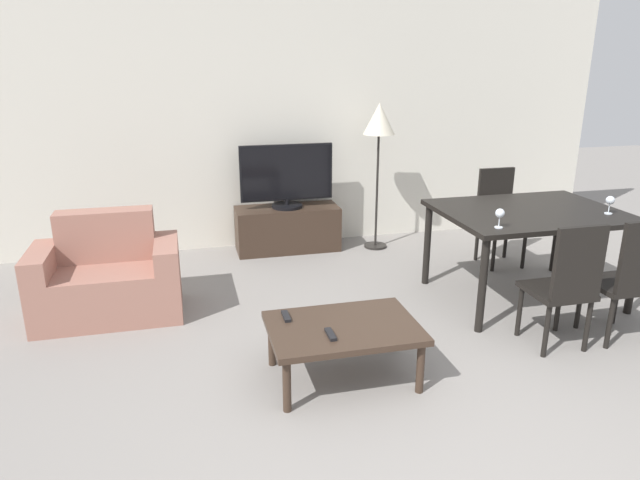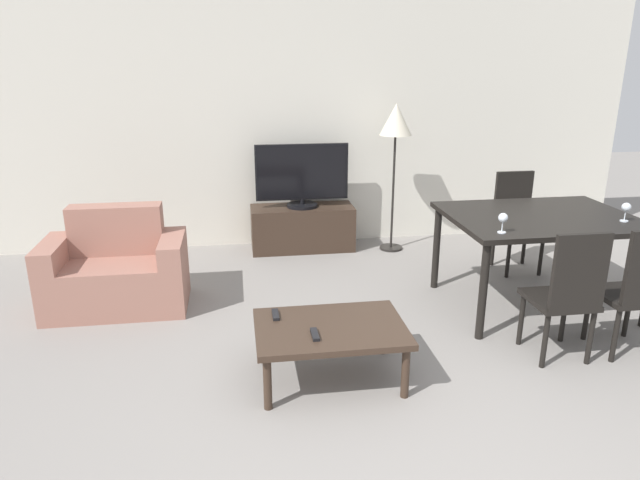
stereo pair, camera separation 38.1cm
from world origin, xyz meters
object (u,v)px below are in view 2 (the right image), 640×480
Objects in this scene: armchair at (117,272)px; tv_stand at (302,228)px; coffee_table at (330,332)px; dining_chair_near_right at (638,287)px; dining_chair_far at (516,218)px; dining_table at (540,224)px; dining_chair_near at (568,291)px; floor_lamp at (396,126)px; remote_secondary at (275,315)px; wine_glass_center at (626,208)px; remote_primary at (315,334)px; tv at (302,176)px; wine_glass_left at (503,219)px.

tv_stand is (1.67, 1.23, -0.07)m from armchair.
coffee_table is 2.09m from dining_chair_near_right.
dining_chair_near_right is (0.00, -1.73, 0.00)m from dining_chair_far.
tv_stand is at bearing 134.72° from dining_table.
floor_lamp is (-0.51, 2.44, 0.80)m from dining_chair_near.
dining_chair_near_right is (0.25, -0.86, -0.20)m from dining_table.
dining_chair_near_right is at bearing -52.89° from tv_stand.
armchair is at bearing -143.58° from tv_stand.
wine_glass_center is (2.69, 0.42, 0.49)m from remote_secondary.
tv_stand is at bearing 79.12° from remote_secondary.
dining_table is at bearing -8.20° from armchair.
dining_chair_far is at bearing 32.64° from remote_secondary.
dining_chair_far is (3.62, 0.38, 0.20)m from armchair.
dining_chair_near_right is (3.62, -1.35, 0.20)m from armchair.
dining_chair_near_right is at bearing -73.72° from dining_table.
tv_stand is at bearing 127.11° from dining_chair_near_right.
armchair is 2.05m from remote_primary.
tv_stand is at bearing 87.06° from coffee_table.
dining_chair_far is 2.88m from remote_primary.
floor_lamp is (0.94, -0.14, 0.51)m from tv.
dining_chair_near and dining_chair_far have the same top height.
coffee_table is at bearing -179.80° from dining_chair_near.
wine_glass_center is at bearing -41.50° from tv_stand.
tv is at bearing 119.21° from wine_glass_left.
tv_stand is 2.51m from wine_glass_left.
tv_stand is 2.15m from dining_chair_far.
coffee_table is at bearing -29.86° from remote_secondary.
dining_chair_far is (2.08, 1.73, 0.17)m from coffee_table.
armchair is 3.40m from dining_chair_near.
armchair is at bearing 171.80° from dining_table.
dining_chair_near is at bearing -23.42° from armchair.
remote_secondary is at bearing -171.10° from wine_glass_center.
dining_chair_near is at bearing -142.42° from wine_glass_center.
dining_chair_far is 6.37× the size of wine_glass_left.
dining_chair_far reaches higher than dining_table.
floor_lamp is 2.81m from remote_secondary.
wine_glass_center reaches higher than tv_stand.
armchair is 7.56× the size of wine_glass_center.
dining_table is 9.61× the size of remote_primary.
dining_chair_near_right is at bearing -114.93° from wine_glass_center.
dining_chair_far is at bearing -23.59° from tv_stand.
tv is at bearing 87.06° from coffee_table.
floor_lamp is (0.94, -0.14, 1.07)m from tv_stand.
tv is 2.75m from remote_primary.
dining_table is at bearing 17.50° from remote_secondary.
dining_table is 1.85m from floor_lamp.
tv is 1.03× the size of dining_chair_near.
dining_chair_far reaches higher than remote_primary.
armchair is at bearing -174.03° from dining_chair_far.
dining_chair_near reaches higher than remote_primary.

